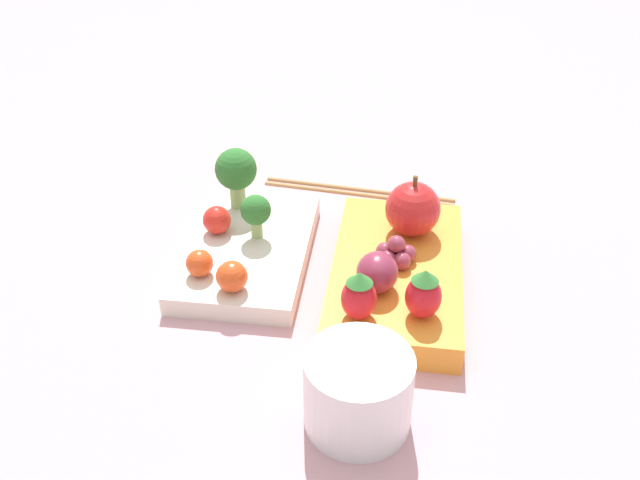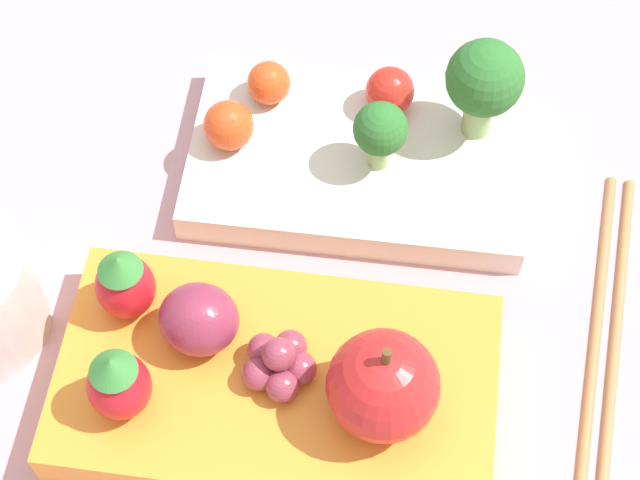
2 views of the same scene
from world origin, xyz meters
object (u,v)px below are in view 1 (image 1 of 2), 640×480
apple (413,209)px  bento_box_savoury (248,251)px  plum (377,272)px  bento_box_fruit (396,275)px  grape_cluster (396,253)px  broccoli_floret_0 (256,211)px  drinking_cup (358,391)px  chopsticks_pair (359,190)px  strawberry_1 (359,296)px  cherry_tomato_0 (217,220)px  strawberry_0 (424,294)px  cherry_tomato_2 (232,277)px  cherry_tomato_1 (200,263)px  broccoli_floret_1 (236,171)px

apple → bento_box_savoury: bearing=102.6°
plum → bento_box_fruit: bearing=-20.0°
apple → grape_cluster: size_ratio=1.66×
broccoli_floret_0 → drinking_cup: broccoli_floret_0 is taller
chopsticks_pair → grape_cluster: bearing=-161.1°
bento_box_savoury → broccoli_floret_0: 0.04m
bento_box_fruit → chopsticks_pair: size_ratio=1.01×
strawberry_1 → cherry_tomato_0: bearing=54.8°
apple → strawberry_0: size_ratio=1.34×
broccoli_floret_0 → bento_box_fruit: bearing=-102.1°
cherry_tomato_2 → apple: apple is taller
strawberry_1 → plum: strawberry_1 is taller
strawberry_0 → cherry_tomato_1: bearing=81.7°
bento_box_fruit → broccoli_floret_0: bearing=77.9°
cherry_tomato_1 → strawberry_0: strawberry_0 is taller
apple → drinking_cup: apple is taller
cherry_tomato_2 → plum: (0.01, -0.12, 0.01)m
bento_box_fruit → grape_cluster: bearing=52.1°
cherry_tomato_0 → plum: size_ratio=0.71×
bento_box_savoury → strawberry_1: 0.16m
strawberry_1 → plum: (0.04, -0.01, -0.00)m
bento_box_fruit → strawberry_0: 0.08m
bento_box_savoury → broccoli_floret_1: broccoli_floret_1 is taller
broccoli_floret_1 → strawberry_0: broccoli_floret_1 is taller
bento_box_fruit → chopsticks_pair: bearing=19.4°
broccoli_floret_1 → grape_cluster: 0.18m
broccoli_floret_1 → grape_cluster: (-0.08, -0.17, -0.02)m
cherry_tomato_0 → apple: bearing=-83.3°
apple → plum: (-0.09, 0.02, -0.01)m
cherry_tomato_0 → apple: 0.19m
strawberry_0 → chopsticks_pair: 0.24m
plum → chopsticks_pair: (0.20, 0.04, -0.04)m
chopsticks_pair → drinking_cup: bearing=-172.5°
bento_box_fruit → broccoli_floret_1: size_ratio=3.36×
chopsticks_pair → strawberry_1: bearing=-172.5°
strawberry_1 → drinking_cup: strawberry_1 is taller
strawberry_1 → chopsticks_pair: 0.24m
broccoli_floret_1 → strawberry_1: (-0.16, -0.14, -0.01)m
cherry_tomato_1 → apple: 0.20m
broccoli_floret_1 → cherry_tomato_2: size_ratio=2.30×
apple → strawberry_0: apple is taller
bento_box_savoury → grape_cluster: bearing=-96.4°
plum → cherry_tomato_0: bearing=67.0°
bento_box_fruit → drinking_cup: (-0.16, 0.01, 0.02)m
broccoli_floret_1 → apple: size_ratio=1.05×
bento_box_savoury → cherry_tomato_0: (0.01, 0.03, 0.02)m
cherry_tomato_0 → grape_cluster: 0.18m
broccoli_floret_1 → cherry_tomato_1: bearing=178.9°
broccoli_floret_1 → cherry_tomato_2: 0.14m
apple → plum: apple is taller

